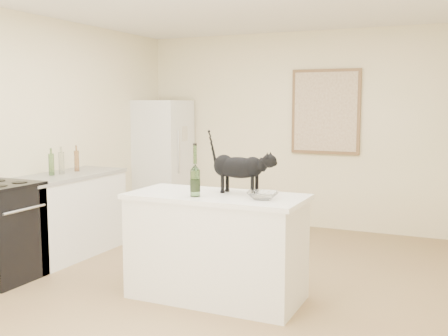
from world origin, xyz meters
TOP-DOWN VIEW (x-y plane):
  - floor at (0.00, 0.00)m, footprint 5.50×5.50m
  - wall_back at (0.00, 2.75)m, footprint 4.50×0.00m
  - wall_left at (-2.25, 0.00)m, footprint 0.00×5.50m
  - island_base at (0.10, -0.20)m, footprint 1.44×0.67m
  - island_top at (0.10, -0.20)m, footprint 1.50×0.70m
  - left_cabinets at (-1.95, 0.30)m, footprint 0.60×1.40m
  - left_countertop at (-1.95, 0.30)m, footprint 0.62×1.44m
  - stove at (-1.95, -0.60)m, footprint 0.60×0.60m
  - fridge at (-1.95, 2.35)m, footprint 0.68×0.68m
  - artwork_frame at (0.30, 2.72)m, footprint 0.90×0.03m
  - artwork_canvas at (0.30, 2.70)m, footprint 0.82×0.00m
  - black_cat at (0.26, -0.08)m, footprint 0.58×0.21m
  - wine_bottle at (-0.01, -0.36)m, footprint 0.09×0.09m
  - glass_bowl at (0.54, -0.26)m, footprint 0.30×0.30m
  - fridge_paper at (-1.60, 2.38)m, footprint 0.01×0.16m
  - counter_bottle_cluster at (-1.98, 0.32)m, footprint 0.09×0.44m

SIDE VIEW (x-z plane):
  - floor at x=0.00m, z-range 0.00..0.00m
  - island_base at x=0.10m, z-range 0.00..0.86m
  - left_cabinets at x=-1.95m, z-range 0.00..0.86m
  - stove at x=-1.95m, z-range 0.00..0.90m
  - fridge at x=-1.95m, z-range 0.00..1.70m
  - island_top at x=0.10m, z-range 0.86..0.90m
  - left_countertop at x=-1.95m, z-range 0.86..0.90m
  - glass_bowl at x=0.54m, z-range 0.90..0.96m
  - counter_bottle_cluster at x=-1.98m, z-range 0.90..1.14m
  - wine_bottle at x=-0.01m, z-range 0.90..1.28m
  - black_cat at x=0.26m, z-range 0.90..1.30m
  - fridge_paper at x=-1.60m, z-range 1.13..1.34m
  - wall_back at x=0.00m, z-range -0.95..3.55m
  - wall_left at x=-2.25m, z-range -1.45..4.05m
  - artwork_frame at x=0.30m, z-range 1.00..2.10m
  - artwork_canvas at x=0.30m, z-range 1.04..2.06m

